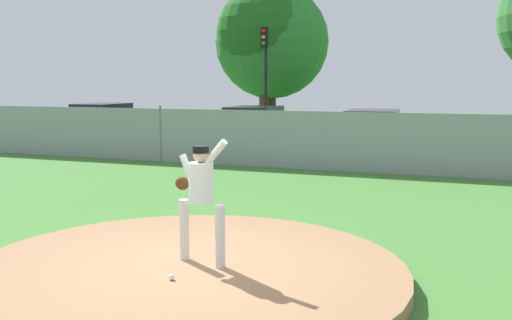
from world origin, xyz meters
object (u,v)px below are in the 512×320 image
object	(u,v)px
baseball	(171,277)
parked_car_white	(254,129)
parked_car_silver	(103,124)
pitcher_youth	(200,191)
traffic_light_near	(265,64)
parked_car_red	(372,134)

from	to	relation	value
baseball	parked_car_white	xyz separation A→B (m)	(-4.60, 14.93, 0.55)
baseball	parked_car_silver	world-z (taller)	parked_car_silver
parked_car_silver	parked_car_white	bearing A→B (deg)	-2.74
pitcher_youth	traffic_light_near	size ratio (longest dim) A/B	0.33
baseball	traffic_light_near	world-z (taller)	traffic_light_near
pitcher_youth	parked_car_red	distance (m)	13.93
baseball	parked_car_silver	size ratio (longest dim) A/B	0.02
pitcher_youth	baseball	world-z (taller)	pitcher_youth
baseball	parked_car_red	xyz separation A→B (m)	(0.01, 14.65, 0.54)
pitcher_youth	baseball	distance (m)	1.18
parked_car_white	parked_car_silver	distance (m)	7.24
parked_car_silver	traffic_light_near	bearing A→B (deg)	30.44
parked_car_white	parked_car_red	world-z (taller)	parked_car_white
baseball	pitcher_youth	bearing A→B (deg)	86.30
pitcher_youth	parked_car_white	distance (m)	14.95
parked_car_white	parked_car_silver	size ratio (longest dim) A/B	0.95
traffic_light_near	parked_car_white	bearing A→B (deg)	-76.20
pitcher_youth	traffic_light_near	distance (m)	19.21
pitcher_youth	parked_car_silver	xyz separation A→B (m)	(-11.89, 14.55, -0.37)
parked_car_silver	parked_car_red	bearing A→B (deg)	-3.01
baseball	traffic_light_near	bearing A→B (deg)	106.44
parked_car_silver	traffic_light_near	distance (m)	7.72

